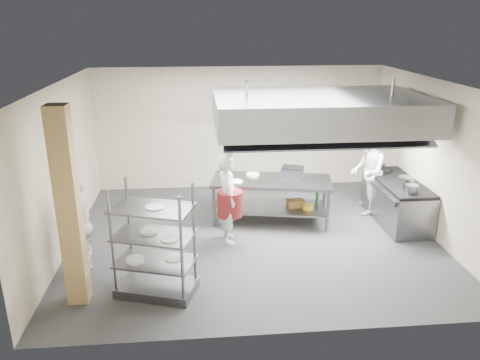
{
  "coord_description": "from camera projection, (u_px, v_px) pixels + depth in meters",
  "views": [
    {
      "loc": [
        -1.03,
        -8.27,
        4.08
      ],
      "look_at": [
        -0.24,
        0.2,
        1.13
      ],
      "focal_mm": 35.0,
      "sensor_mm": 36.0,
      "label": 1
    }
  ],
  "objects": [
    {
      "name": "wall_back",
      "position": [
        239.0,
        128.0,
        11.54
      ],
      "size": [
        7.0,
        0.0,
        7.0
      ],
      "primitive_type": "plane",
      "rotation": [
        1.57,
        0.0,
        0.0
      ],
      "color": "#B3A88E",
      "rests_on": "ground"
    },
    {
      "name": "island_undershelf",
      "position": [
        271.0,
        207.0,
        9.89
      ],
      "size": [
        2.39,
        1.33,
        0.04
      ],
      "primitive_type": "cube",
      "rotation": [
        0.0,
        0.0,
        -0.19
      ],
      "color": "slate",
      "rests_on": "island"
    },
    {
      "name": "griddle",
      "position": [
        292.0,
        173.0,
        9.75
      ],
      "size": [
        0.55,
        0.49,
        0.22
      ],
      "primitive_type": "cube",
      "rotation": [
        0.0,
        0.0,
        -0.35
      ],
      "color": "slate",
      "rests_on": "island_worktop"
    },
    {
      "name": "stockpot",
      "position": [
        406.0,
        182.0,
        9.28
      ],
      "size": [
        0.3,
        0.3,
        0.21
      ],
      "primitive_type": "cylinder",
      "color": "slate",
      "rests_on": "range_top"
    },
    {
      "name": "hood_strip_a",
      "position": [
        273.0,
        129.0,
        8.94
      ],
      "size": [
        1.6,
        0.12,
        0.04
      ],
      "primitive_type": "cube",
      "color": "white",
      "rests_on": "exhaust_hood"
    },
    {
      "name": "wall_left",
      "position": [
        61.0,
        170.0,
        8.41
      ],
      "size": [
        0.0,
        6.0,
        6.0
      ],
      "primitive_type": "plane",
      "rotation": [
        1.57,
        0.0,
        1.57
      ],
      "color": "#B3A88E",
      "rests_on": "ground"
    },
    {
      "name": "chef_plating",
      "position": [
        80.0,
        225.0,
        7.68
      ],
      "size": [
        0.46,
        1.02,
        1.72
      ],
      "primitive_type": "imported",
      "rotation": [
        0.0,
        0.0,
        -1.53
      ],
      "color": "silver",
      "rests_on": "floor"
    },
    {
      "name": "plate_stack",
      "position": [
        155.0,
        260.0,
        7.18
      ],
      "size": [
        0.28,
        0.28,
        0.05
      ],
      "primitive_type": "cylinder",
      "color": "white",
      "rests_on": "pass_rack"
    },
    {
      "name": "island_worktop",
      "position": [
        271.0,
        181.0,
        9.7
      ],
      "size": [
        2.6,
        1.47,
        0.06
      ],
      "primitive_type": "cube",
      "rotation": [
        0.0,
        0.0,
        -0.19
      ],
      "color": "gray",
      "rests_on": "island"
    },
    {
      "name": "column",
      "position": [
        69.0,
        209.0,
        6.67
      ],
      "size": [
        0.3,
        0.3,
        3.0
      ],
      "primitive_type": "cube",
      "color": "tan",
      "rests_on": "floor"
    },
    {
      "name": "range_top",
      "position": [
        399.0,
        182.0,
        9.66
      ],
      "size": [
        0.78,
        1.96,
        0.06
      ],
      "primitive_type": "cube",
      "color": "black",
      "rests_on": "cooking_range"
    },
    {
      "name": "exhaust_hood",
      "position": [
        320.0,
        111.0,
        8.91
      ],
      "size": [
        4.0,
        2.5,
        0.6
      ],
      "primitive_type": "cube",
      "color": "gray",
      "rests_on": "ceiling"
    },
    {
      "name": "hood_strip_b",
      "position": [
        364.0,
        127.0,
        9.1
      ],
      "size": [
        1.6,
        0.12,
        0.04
      ],
      "primitive_type": "cube",
      "color": "white",
      "rests_on": "exhaust_hood"
    },
    {
      "name": "wall_shelf",
      "position": [
        312.0,
        128.0,
        11.55
      ],
      "size": [
        1.5,
        0.28,
        0.04
      ],
      "primitive_type": "cube",
      "color": "gray",
      "rests_on": "wall_back"
    },
    {
      "name": "pass_rack",
      "position": [
        154.0,
        241.0,
        7.07
      ],
      "size": [
        1.33,
        1.01,
        1.77
      ],
      "primitive_type": null,
      "rotation": [
        0.0,
        0.0,
        -0.31
      ],
      "color": "slate",
      "rests_on": "floor"
    },
    {
      "name": "chef_head",
      "position": [
        228.0,
        199.0,
        8.78
      ],
      "size": [
        0.47,
        0.67,
        1.73
      ],
      "primitive_type": "imported",
      "rotation": [
        0.0,
        0.0,
        1.66
      ],
      "color": "silver",
      "rests_on": "floor"
    },
    {
      "name": "chef_line",
      "position": [
        367.0,
        172.0,
        10.11
      ],
      "size": [
        0.95,
        1.08,
        1.87
      ],
      "primitive_type": "imported",
      "rotation": [
        0.0,
        0.0,
        -1.89
      ],
      "color": "white",
      "rests_on": "floor"
    },
    {
      "name": "cooking_range",
      "position": [
        396.0,
        202.0,
        9.81
      ],
      "size": [
        0.8,
        2.0,
        0.84
      ],
      "primitive_type": "cube",
      "color": "gray",
      "rests_on": "floor"
    },
    {
      "name": "wicker_basket",
      "position": [
        296.0,
        203.0,
        9.83
      ],
      "size": [
        0.37,
        0.27,
        0.15
      ],
      "primitive_type": "cube",
      "rotation": [
        0.0,
        0.0,
        0.11
      ],
      "color": "brown",
      "rests_on": "island_undershelf"
    },
    {
      "name": "floor",
      "position": [
        253.0,
        237.0,
        9.21
      ],
      "size": [
        7.0,
        7.0,
        0.0
      ],
      "primitive_type": "plane",
      "color": "#2B2B2D",
      "rests_on": "ground"
    },
    {
      "name": "ceiling",
      "position": [
        255.0,
        83.0,
        8.22
      ],
      "size": [
        7.0,
        7.0,
        0.0
      ],
      "primitive_type": "plane",
      "rotation": [
        3.14,
        0.0,
        0.0
      ],
      "color": "silver",
      "rests_on": "wall_back"
    },
    {
      "name": "wall_right",
      "position": [
        434.0,
        159.0,
        9.02
      ],
      "size": [
        0.0,
        6.0,
        6.0
      ],
      "primitive_type": "plane",
      "rotation": [
        1.57,
        0.0,
        -1.57
      ],
      "color": "#B3A88E",
      "rests_on": "ground"
    },
    {
      "name": "island",
      "position": [
        271.0,
        200.0,
        9.84
      ],
      "size": [
        2.6,
        1.47,
        0.91
      ],
      "primitive_type": null,
      "rotation": [
        0.0,
        0.0,
        -0.19
      ],
      "color": "gray",
      "rests_on": "floor"
    }
  ]
}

